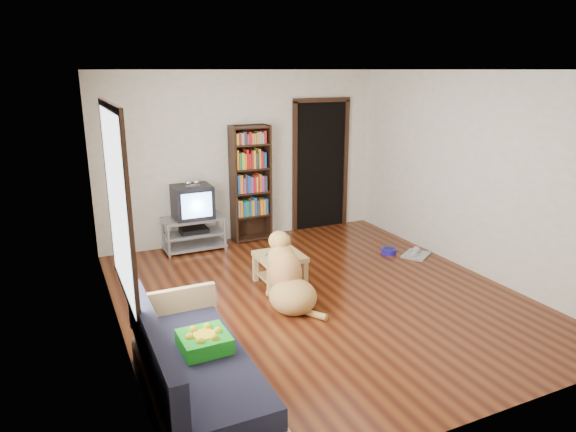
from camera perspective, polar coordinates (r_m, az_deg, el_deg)
name	(u,v)px	position (r m, az deg, el deg)	size (l,w,h in m)	color
ground	(318,296)	(6.20, 3.41, -8.88)	(5.00, 5.00, 0.00)	#5C290F
ceiling	(323,70)	(5.63, 3.86, 15.92)	(5.00, 5.00, 0.00)	white
wall_back	(243,157)	(8.02, -4.98, 6.57)	(4.50, 4.50, 0.00)	silver
wall_front	(491,263)	(3.86, 21.64, -4.91)	(4.50, 4.50, 0.00)	silver
wall_left	(111,213)	(5.12, -19.09, 0.36)	(5.00, 5.00, 0.00)	silver
wall_right	(473,173)	(7.11, 19.82, 4.47)	(5.00, 5.00, 0.00)	silver
green_cushion	(204,341)	(4.32, -9.29, -13.60)	(0.38, 0.38, 0.13)	green
laptop	(281,254)	(6.33, -0.81, -4.24)	(0.35, 0.22, 0.03)	#B4B5B8
dog_bowl	(389,251)	(7.68, 11.14, -3.83)	(0.22, 0.22, 0.08)	#23169B
grey_rag	(416,255)	(7.68, 14.04, -4.22)	(0.40, 0.32, 0.03)	#9B9B9B
window	(118,204)	(4.59, -18.41, 1.26)	(0.03, 1.46, 1.70)	white
doorway	(321,162)	(8.58, 3.64, 5.99)	(1.03, 0.05, 2.19)	black
tv_stand	(194,232)	(7.77, -10.40, -1.78)	(0.90, 0.45, 0.50)	#99999E
crt_tv	(192,201)	(7.66, -10.62, 1.65)	(0.55, 0.52, 0.58)	black
bookshelf	(250,177)	(7.94, -4.20, 4.30)	(0.60, 0.30, 1.80)	black
sofa	(194,375)	(4.34, -10.45, -17.01)	(0.80, 1.80, 0.80)	tan
coffee_table	(280,263)	(6.41, -0.92, -5.28)	(0.55, 0.55, 0.40)	tan
dog	(287,279)	(5.85, -0.06, -7.06)	(0.54, 1.03, 0.85)	gold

